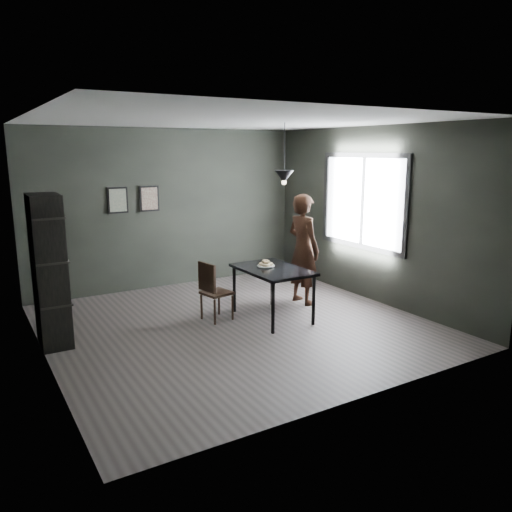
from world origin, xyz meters
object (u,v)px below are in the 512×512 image
cafe_table (273,274)px  shelf_unit (49,271)px  pendant_lamp (284,177)px  woman (303,249)px  white_plate (266,266)px  wood_chair (212,288)px

cafe_table → shelf_unit: 2.99m
cafe_table → pendant_lamp: (0.25, 0.10, 1.38)m
woman → pendant_lamp: pendant_lamp is taller
white_plate → pendant_lamp: bearing=-7.8°
wood_chair → cafe_table: bearing=-33.7°
shelf_unit → pendant_lamp: 3.39m
wood_chair → pendant_lamp: bearing=-23.6°
shelf_unit → pendant_lamp: size_ratio=2.21×
wood_chair → shelf_unit: size_ratio=0.45×
shelf_unit → pendant_lamp: pendant_lamp is taller
white_plate → shelf_unit: bearing=171.2°
white_plate → pendant_lamp: size_ratio=0.27×
woman → cafe_table: bearing=110.0°
woman → wood_chair: size_ratio=2.03×
cafe_table → shelf_unit: (-2.92, 0.59, 0.28)m
woman → wood_chair: woman is taller
woman → shelf_unit: bearing=81.9°
woman → white_plate: bearing=101.2°
white_plate → shelf_unit: shelf_unit is taller
wood_chair → pendant_lamp: size_ratio=1.00×
wood_chair → woman: bearing=-9.1°
cafe_table → pendant_lamp: pendant_lamp is taller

